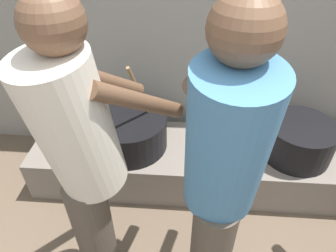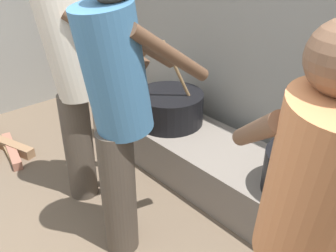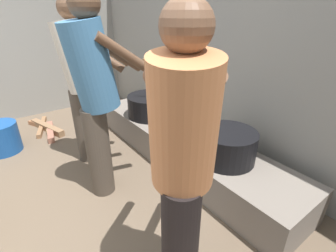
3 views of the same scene
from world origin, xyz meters
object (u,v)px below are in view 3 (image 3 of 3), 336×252
object	(u,v)px
cook_in_blue_shirt	(95,89)
cook_in_cream_shirt	(80,75)
cooking_pot_secondary	(227,146)
bucket_blue_plastic	(1,138)
cooking_pot_main	(151,106)
cook_in_orange_shirt	(183,159)

from	to	relation	value
cook_in_blue_shirt	cook_in_cream_shirt	bearing A→B (deg)	172.27
cooking_pot_secondary	bucket_blue_plastic	bearing A→B (deg)	-142.40
cook_in_blue_shirt	bucket_blue_plastic	distance (m)	1.69
cooking_pot_secondary	cook_in_cream_shirt	world-z (taller)	cook_in_cream_shirt
cooking_pot_main	cooking_pot_secondary	xyz separation A→B (m)	(1.20, -0.01, 0.01)
cooking_pot_secondary	bucket_blue_plastic	size ratio (longest dim) A/B	1.27
cooking_pot_main	cook_in_cream_shirt	xyz separation A→B (m)	(-0.03, -0.77, 0.48)
cooking_pot_main	cook_in_blue_shirt	distance (m)	1.13
cooking_pot_main	bucket_blue_plastic	bearing A→B (deg)	-116.91
cooking_pot_main	cook_in_blue_shirt	size ratio (longest dim) A/B	0.43
bucket_blue_plastic	cooking_pot_main	bearing A→B (deg)	63.09
cook_in_blue_shirt	bucket_blue_plastic	world-z (taller)	cook_in_blue_shirt
cook_in_blue_shirt	bucket_blue_plastic	bearing A→B (deg)	-152.78
bucket_blue_plastic	cook_in_blue_shirt	bearing A→B (deg)	27.22
cook_in_orange_shirt	cook_in_blue_shirt	bearing A→B (deg)	179.52
cook_in_cream_shirt	cook_in_blue_shirt	size ratio (longest dim) A/B	0.98
cooking_pot_secondary	cook_in_blue_shirt	bearing A→B (deg)	-127.59
bucket_blue_plastic	cook_in_cream_shirt	bearing A→B (deg)	45.56
cook_in_orange_shirt	bucket_blue_plastic	distance (m)	2.59
cooking_pot_main	cooking_pot_secondary	distance (m)	1.20
cooking_pot_secondary	bucket_blue_plastic	distance (m)	2.52
cook_in_orange_shirt	bucket_blue_plastic	world-z (taller)	cook_in_orange_shirt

